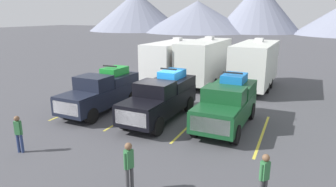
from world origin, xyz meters
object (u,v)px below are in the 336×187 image
person_b (129,164)px  pickup_truck_c (227,103)px  person_c (264,176)px  camper_trailer_c (255,63)px  pickup_truck_b (162,97)px  person_a (18,132)px  pickup_truck_a (102,91)px  camper_trailer_a (172,59)px  camper_trailer_b (205,60)px

person_b → pickup_truck_c: bearing=78.5°
person_c → person_b: bearing=-164.4°
person_c → camper_trailer_c: bearing=99.5°
pickup_truck_b → person_a: (-3.56, -6.16, -0.31)m
pickup_truck_b → camper_trailer_c: (3.59, 8.96, 0.78)m
pickup_truck_a → pickup_truck_b: size_ratio=0.97×
camper_trailer_c → camper_trailer_a: bearing=-178.0°
camper_trailer_a → person_a: bearing=-91.7°
person_a → pickup_truck_a: bearing=92.7°
pickup_truck_b → camper_trailer_b: bearing=92.5°
person_a → camper_trailer_b: bearing=78.2°
camper_trailer_b → person_a: size_ratio=5.26×
camper_trailer_a → person_b: size_ratio=4.79×
camper_trailer_a → person_c: camper_trailer_a is taller
pickup_truck_c → pickup_truck_b: bearing=-173.8°
pickup_truck_c → person_a: size_ratio=3.38×
pickup_truck_b → pickup_truck_c: (3.50, 0.38, -0.01)m
camper_trailer_a → person_a: size_ratio=5.16×
pickup_truck_a → person_c: (9.87, -5.57, -0.25)m
camper_trailer_a → person_c: bearing=-57.5°
person_b → camper_trailer_b: bearing=98.8°
camper_trailer_b → person_c: 16.04m
pickup_truck_a → person_b: 8.92m
pickup_truck_b → person_c: (6.02, -5.65, -0.29)m
pickup_truck_b → person_c: size_ratio=3.60×
camper_trailer_b → camper_trailer_c: camper_trailer_b is taller
pickup_truck_b → person_a: pickup_truck_b is taller
camper_trailer_c → person_c: 14.84m
camper_trailer_c → person_c: camper_trailer_c is taller
camper_trailer_c → person_c: bearing=-80.5°
person_c → pickup_truck_b: bearing=136.8°
camper_trailer_b → camper_trailer_c: size_ratio=1.02×
camper_trailer_a → camper_trailer_c: camper_trailer_c is taller
pickup_truck_a → camper_trailer_b: camper_trailer_b is taller
pickup_truck_c → person_b: size_ratio=3.14×
camper_trailer_b → person_c: camper_trailer_b is taller
camper_trailer_b → person_a: (-3.16, -15.17, -1.10)m
camper_trailer_c → person_b: (-1.53, -15.71, -1.02)m
person_a → person_c: (9.58, 0.51, 0.02)m
pickup_truck_a → camper_trailer_a: 8.86m
pickup_truck_c → person_c: size_ratio=3.30×
camper_trailer_b → camper_trailer_c: bearing=-0.8°
camper_trailer_b → person_b: camper_trailer_b is taller
pickup_truck_c → camper_trailer_c: bearing=89.4°
person_b → person_c: person_b is taller
camper_trailer_c → person_a: size_ratio=5.17×
person_b → person_c: 4.12m
pickup_truck_b → camper_trailer_a: camper_trailer_a is taller
pickup_truck_a → person_a: bearing=-87.3°
pickup_truck_a → pickup_truck_b: pickup_truck_b is taller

